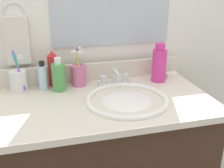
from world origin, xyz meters
TOP-DOWN VIEW (x-y plane):
  - countertop at (0.00, 0.00)m, footprint 0.91×0.53m
  - backsplash at (0.00, 0.25)m, footprint 0.91×0.02m
  - back_wall at (0.00, 0.31)m, footprint 2.01×0.04m
  - towel_ring at (-0.36, 0.29)m, footprint 0.10×0.01m
  - hand_towel at (-0.36, 0.27)m, footprint 0.11×0.04m
  - sink_basin at (0.08, -0.03)m, footprint 0.36×0.36m
  - faucet at (0.08, 0.16)m, footprint 0.16×0.10m
  - bottle_gel_clear at (-0.26, 0.19)m, footprint 0.04×0.04m
  - bottle_toner_green at (-0.19, 0.16)m, footprint 0.06×0.06m
  - bottle_soap_pink at (0.31, 0.16)m, footprint 0.07×0.07m
  - bottle_spray_red at (-0.21, 0.22)m, footprint 0.04×0.04m
  - cup_pink at (-0.09, 0.20)m, footprint 0.07×0.08m
  - cup_white_ceramic at (-0.37, 0.20)m, footprint 0.08×0.08m
  - soap_bar at (0.40, 0.19)m, footprint 0.06×0.04m

SIDE VIEW (x-z plane):
  - back_wall at x=0.00m, z-range 0.00..1.30m
  - sink_basin at x=0.08m, z-range 0.76..0.87m
  - countertop at x=0.00m, z-range 0.81..0.84m
  - soap_bar at x=0.40m, z-range 0.84..0.86m
  - faucet at x=0.08m, z-range 0.83..0.91m
  - backsplash at x=0.00m, z-range 0.84..0.93m
  - cup_white_ceramic at x=-0.37m, z-range 0.80..0.99m
  - cup_pink at x=-0.09m, z-range 0.80..0.99m
  - bottle_gel_clear at x=-0.26m, z-range 0.83..0.97m
  - bottle_toner_green at x=-0.19m, z-range 0.83..0.99m
  - bottle_spray_red at x=-0.21m, z-range 0.83..1.01m
  - bottle_soap_pink at x=0.31m, z-range 0.83..1.03m
  - hand_towel at x=-0.36m, z-range 0.95..1.17m
  - towel_ring at x=-0.36m, z-range 1.13..1.23m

